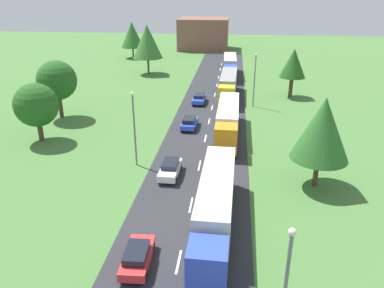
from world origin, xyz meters
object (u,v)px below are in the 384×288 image
at_px(distant_building, 204,34).
at_px(tree_maple, 36,105).
at_px(tree_birch, 322,129).
at_px(car_fourth, 190,122).
at_px(tree_elm, 57,81).
at_px(truck_fourth, 230,66).
at_px(truck_third, 228,85).
at_px(car_third, 170,169).
at_px(car_fifth, 199,98).
at_px(truck_lead, 215,203).
at_px(lamppost_third, 255,77).
at_px(lamppost_second, 134,125).
at_px(tree_ash, 293,63).
at_px(tree_oak, 147,41).
at_px(car_second, 137,256).
at_px(truck_second, 228,119).
at_px(tree_pine, 132,35).

bearing_deg(distant_building, tree_maple, -100.36).
distance_m(tree_birch, distant_building, 82.40).
xyz_separation_m(car_fourth, tree_elm, (-18.54, 2.39, 4.48)).
bearing_deg(tree_elm, truck_fourth, 51.44).
distance_m(truck_third, distant_building, 52.29).
bearing_deg(car_third, car_fourth, 88.81).
xyz_separation_m(car_fifth, distant_building, (-4.09, 55.32, 3.51)).
relative_size(truck_lead, lamppost_third, 1.81).
bearing_deg(truck_lead, car_fifth, 97.58).
height_order(truck_fourth, car_fifth, truck_fourth).
bearing_deg(lamppost_second, tree_elm, 136.20).
bearing_deg(tree_ash, car_fifth, -159.26).
relative_size(truck_lead, tree_oak, 1.45).
bearing_deg(car_fourth, car_fifth, 89.14).
distance_m(car_second, distant_building, 93.29).
bearing_deg(car_second, distant_building, 92.23).
distance_m(truck_second, tree_maple, 22.71).
bearing_deg(tree_maple, truck_second, 10.44).
relative_size(car_fifth, lamppost_third, 0.55).
xyz_separation_m(truck_third, car_second, (-4.88, -41.61, -1.39)).
height_order(car_third, tree_birch, tree_birch).
distance_m(lamppost_second, tree_oak, 43.89).
distance_m(truck_fourth, tree_ash, 18.00).
bearing_deg(truck_third, distant_building, 99.37).
distance_m(tree_pine, tree_ash, 48.43).
height_order(car_fifth, lamppost_second, lamppost_second).
bearing_deg(tree_pine, tree_maple, -86.54).
bearing_deg(tree_maple, truck_lead, -35.07).
distance_m(truck_second, tree_birch, 14.89).
xyz_separation_m(tree_birch, tree_elm, (-31.97, 16.16, -0.35)).
bearing_deg(tree_elm, lamppost_third, 17.23).
height_order(truck_third, tree_maple, tree_maple).
bearing_deg(truck_lead, truck_third, 89.95).
bearing_deg(tree_oak, tree_pine, 113.98).
distance_m(car_third, tree_elm, 24.60).
relative_size(car_fourth, car_fifth, 0.96).
relative_size(lamppost_third, tree_pine, 0.91).
distance_m(truck_lead, tree_pine, 75.71).
height_order(truck_lead, lamppost_second, lamppost_second).
relative_size(truck_fourth, lamppost_second, 1.77).
xyz_separation_m(truck_lead, tree_pine, (-25.18, 71.31, 3.56)).
height_order(truck_second, car_third, truck_second).
bearing_deg(tree_ash, car_second, -109.38).
bearing_deg(tree_birch, lamppost_third, 101.17).
height_order(truck_fourth, distant_building, distant_building).
height_order(lamppost_second, tree_pine, tree_pine).
xyz_separation_m(tree_birch, tree_ash, (1.55, 30.84, -0.09)).
bearing_deg(tree_pine, tree_elm, -87.48).
height_order(car_fourth, tree_birch, tree_birch).
distance_m(truck_lead, truck_third, 36.65).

